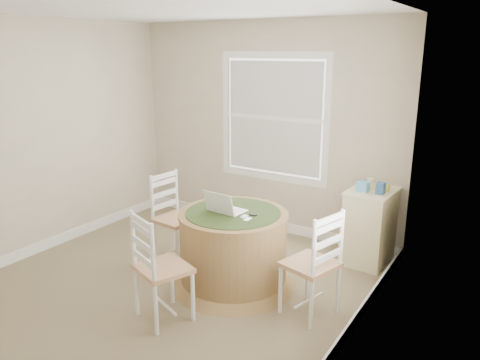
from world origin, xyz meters
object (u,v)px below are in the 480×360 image
Objects in this scene: round_table at (233,246)px; chair_left at (176,219)px; chair_right at (310,264)px; chair_near at (163,268)px; laptop at (226,209)px; corner_chest at (369,226)px.

round_table is 0.85m from chair_left.
chair_left and chair_right have the same top height.
chair_near is 2.73× the size of laptop.
chair_left is at bearing -146.64° from corner_chest.
chair_near is at bearing -39.05° from chair_right.
chair_near is at bearing -140.22° from chair_left.
round_table is at bearing -94.84° from chair_left.
round_table is 1.30× the size of chair_right.
laptop reaches higher than chair_left.
corner_chest is (0.97, 1.23, -0.00)m from round_table.
corner_chest is (1.14, 2.05, -0.07)m from chair_near.
chair_near is 2.35m from corner_chest.
chair_near is 1.26m from chair_right.
chair_left is 1.00× the size of chair_near.
chair_left is 1.00× the size of chair_right.
corner_chest is at bearing -125.41° from laptop.
chair_left is at bearing -8.95° from laptop.
chair_right is 1.16× the size of corner_chest.
chair_near reaches higher than round_table.
laptop is at bearing -97.47° from chair_left.
chair_left is 2.73× the size of laptop.
chair_left reaches higher than corner_chest.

